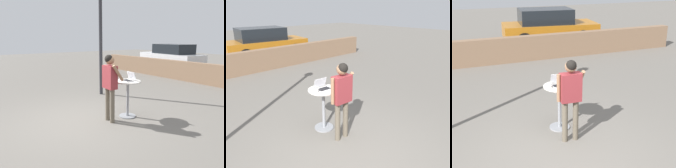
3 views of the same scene
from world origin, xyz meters
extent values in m
plane|color=slate|center=(0.00, 0.00, 0.00)|extent=(50.00, 50.00, 0.00)
cylinder|color=gray|center=(0.38, 1.13, 0.01)|extent=(0.43, 0.43, 0.03)
cylinder|color=gray|center=(0.38, 1.13, 0.48)|extent=(0.07, 0.07, 0.90)
cylinder|color=beige|center=(0.38, 1.13, 0.94)|extent=(0.67, 0.67, 0.02)
cube|color=silver|center=(0.38, 1.10, 0.96)|extent=(0.32, 0.23, 0.02)
cube|color=black|center=(0.38, 1.10, 0.97)|extent=(0.28, 0.19, 0.00)
cube|color=silver|center=(0.39, 1.24, 1.07)|extent=(0.31, 0.09, 0.21)
cube|color=white|center=(0.39, 1.24, 1.07)|extent=(0.29, 0.08, 0.19)
cylinder|color=white|center=(0.15, 1.08, 1.00)|extent=(0.09, 0.09, 0.09)
torus|color=white|center=(0.21, 1.08, 1.00)|extent=(0.04, 0.01, 0.04)
cylinder|color=brown|center=(0.27, 0.57, 0.42)|extent=(0.11, 0.11, 0.83)
cylinder|color=brown|center=(0.49, 0.55, 0.42)|extent=(0.11, 0.11, 0.83)
cube|color=maroon|center=(0.38, 0.56, 1.11)|extent=(0.41, 0.22, 0.55)
sphere|color=#936B4C|center=(0.38, 0.56, 1.52)|extent=(0.22, 0.22, 0.22)
sphere|color=black|center=(0.38, 0.53, 1.54)|extent=(0.20, 0.20, 0.20)
cylinder|color=#936B4C|center=(0.15, 0.58, 1.12)|extent=(0.07, 0.07, 0.52)
cylinder|color=#936B4C|center=(0.62, 0.62, 1.23)|extent=(0.09, 0.32, 0.40)
cube|color=#B76B19|center=(3.04, 9.04, 0.63)|extent=(4.42, 2.34, 0.62)
cube|color=black|center=(2.83, 9.06, 1.26)|extent=(2.50, 1.89, 0.65)
cylinder|color=black|center=(4.45, 9.74, 0.36)|extent=(0.73, 0.31, 0.71)
cylinder|color=black|center=(4.24, 8.01, 0.36)|extent=(0.73, 0.31, 0.71)
cylinder|color=black|center=(1.85, 10.06, 0.36)|extent=(0.73, 0.31, 0.71)
cylinder|color=black|center=(1.64, 8.33, 0.36)|extent=(0.73, 0.31, 0.71)
camera|label=1|loc=(4.52, -2.44, 2.02)|focal=35.00mm
camera|label=2|loc=(-2.47, -2.25, 2.65)|focal=35.00mm
camera|label=3|loc=(-1.80, -4.41, 3.14)|focal=50.00mm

